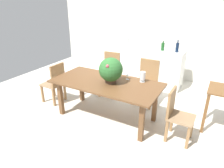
{
  "coord_description": "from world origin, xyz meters",
  "views": [
    {
      "loc": [
        1.78,
        -3.18,
        2.23
      ],
      "look_at": [
        0.03,
        -0.05,
        0.67
      ],
      "focal_mm": 32.12,
      "sensor_mm": 36.0,
      "label": 1
    }
  ],
  "objects_px": {
    "chair_head_end": "(55,82)",
    "chair_far_right": "(147,80)",
    "chair_far_left": "(111,72)",
    "dining_table": "(106,87)",
    "wine_bottle_dark": "(128,43)",
    "wine_bottle_green": "(177,47)",
    "wine_glass": "(128,74)",
    "wine_bottle_clear": "(163,47)",
    "chair_foot_end": "(176,113)",
    "crystal_vase_left": "(143,76)",
    "kitchen_counter": "(150,67)",
    "flower_centerpiece": "(111,70)",
    "crystal_vase_center_near": "(104,69)"
  },
  "relations": [
    {
      "from": "chair_far_right",
      "to": "crystal_vase_left",
      "type": "distance_m",
      "value": 0.74
    },
    {
      "from": "crystal_vase_left",
      "to": "chair_far_right",
      "type": "bearing_deg",
      "value": 100.81
    },
    {
      "from": "dining_table",
      "to": "wine_glass",
      "type": "relative_size",
      "value": 13.7
    },
    {
      "from": "dining_table",
      "to": "crystal_vase_left",
      "type": "bearing_deg",
      "value": 30.08
    },
    {
      "from": "dining_table",
      "to": "kitchen_counter",
      "type": "relative_size",
      "value": 1.22
    },
    {
      "from": "dining_table",
      "to": "chair_head_end",
      "type": "bearing_deg",
      "value": -179.9
    },
    {
      "from": "chair_far_left",
      "to": "wine_glass",
      "type": "xyz_separation_m",
      "value": [
        0.76,
        -0.68,
        0.31
      ]
    },
    {
      "from": "crystal_vase_center_near",
      "to": "chair_foot_end",
      "type": "bearing_deg",
      "value": -11.59
    },
    {
      "from": "chair_far_left",
      "to": "chair_far_right",
      "type": "relative_size",
      "value": 1.04
    },
    {
      "from": "chair_far_left",
      "to": "wine_bottle_green",
      "type": "xyz_separation_m",
      "value": [
        1.28,
        1.03,
        0.55
      ]
    },
    {
      "from": "chair_far_right",
      "to": "flower_centerpiece",
      "type": "bearing_deg",
      "value": -109.0
    },
    {
      "from": "crystal_vase_left",
      "to": "kitchen_counter",
      "type": "relative_size",
      "value": 0.12
    },
    {
      "from": "wine_bottle_dark",
      "to": "kitchen_counter",
      "type": "bearing_deg",
      "value": 2.56
    },
    {
      "from": "wine_glass",
      "to": "wine_bottle_dark",
      "type": "height_order",
      "value": "wine_bottle_dark"
    },
    {
      "from": "chair_far_left",
      "to": "wine_glass",
      "type": "distance_m",
      "value": 1.07
    },
    {
      "from": "wine_bottle_clear",
      "to": "wine_bottle_dark",
      "type": "bearing_deg",
      "value": 178.84
    },
    {
      "from": "crystal_vase_left",
      "to": "wine_glass",
      "type": "xyz_separation_m",
      "value": [
        -0.29,
        -0.03,
        -0.01
      ]
    },
    {
      "from": "dining_table",
      "to": "chair_head_end",
      "type": "relative_size",
      "value": 2.22
    },
    {
      "from": "crystal_vase_left",
      "to": "wine_bottle_clear",
      "type": "bearing_deg",
      "value": 94.46
    },
    {
      "from": "chair_head_end",
      "to": "crystal_vase_center_near",
      "type": "xyz_separation_m",
      "value": [
        1.06,
        0.33,
        0.38
      ]
    },
    {
      "from": "kitchen_counter",
      "to": "wine_bottle_green",
      "type": "relative_size",
      "value": 5.56
    },
    {
      "from": "chair_far_right",
      "to": "crystal_vase_center_near",
      "type": "bearing_deg",
      "value": -135.39
    },
    {
      "from": "chair_far_left",
      "to": "wine_bottle_clear",
      "type": "bearing_deg",
      "value": 42.66
    },
    {
      "from": "chair_head_end",
      "to": "kitchen_counter",
      "type": "bearing_deg",
      "value": 145.86
    },
    {
      "from": "chair_head_end",
      "to": "chair_foot_end",
      "type": "height_order",
      "value": "chair_head_end"
    },
    {
      "from": "chair_head_end",
      "to": "chair_foot_end",
      "type": "bearing_deg",
      "value": 91.4
    },
    {
      "from": "chair_foot_end",
      "to": "wine_bottle_dark",
      "type": "height_order",
      "value": "wine_bottle_dark"
    },
    {
      "from": "chair_foot_end",
      "to": "wine_bottle_dark",
      "type": "xyz_separation_m",
      "value": [
        -1.85,
        2.04,
        0.59
      ]
    },
    {
      "from": "wine_bottle_clear",
      "to": "chair_far_right",
      "type": "bearing_deg",
      "value": -89.57
    },
    {
      "from": "chair_foot_end",
      "to": "chair_far_right",
      "type": "bearing_deg",
      "value": 42.12
    },
    {
      "from": "chair_far_left",
      "to": "wine_bottle_green",
      "type": "distance_m",
      "value": 1.73
    },
    {
      "from": "chair_far_right",
      "to": "crystal_vase_left",
      "type": "xyz_separation_m",
      "value": [
        0.12,
        -0.65,
        0.33
      ]
    },
    {
      "from": "chair_far_left",
      "to": "chair_foot_end",
      "type": "bearing_deg",
      "value": -34.35
    },
    {
      "from": "chair_far_right",
      "to": "wine_glass",
      "type": "distance_m",
      "value": 0.77
    },
    {
      "from": "chair_far_right",
      "to": "chair_far_left",
      "type": "bearing_deg",
      "value": -178.44
    },
    {
      "from": "flower_centerpiece",
      "to": "wine_bottle_green",
      "type": "bearing_deg",
      "value": 70.24
    },
    {
      "from": "dining_table",
      "to": "wine_bottle_dark",
      "type": "bearing_deg",
      "value": 104.37
    },
    {
      "from": "kitchen_counter",
      "to": "wine_bottle_clear",
      "type": "distance_m",
      "value": 0.66
    },
    {
      "from": "chair_foot_end",
      "to": "crystal_vase_left",
      "type": "xyz_separation_m",
      "value": [
        -0.74,
        0.34,
        0.39
      ]
    },
    {
      "from": "crystal_vase_center_near",
      "to": "wine_glass",
      "type": "height_order",
      "value": "crystal_vase_center_near"
    },
    {
      "from": "chair_far_left",
      "to": "wine_bottle_green",
      "type": "bearing_deg",
      "value": 33.23
    },
    {
      "from": "dining_table",
      "to": "wine_bottle_clear",
      "type": "xyz_separation_m",
      "value": [
        0.46,
        2.03,
        0.41
      ]
    },
    {
      "from": "crystal_vase_left",
      "to": "wine_bottle_dark",
      "type": "height_order",
      "value": "wine_bottle_dark"
    },
    {
      "from": "flower_centerpiece",
      "to": "kitchen_counter",
      "type": "height_order",
      "value": "flower_centerpiece"
    },
    {
      "from": "chair_head_end",
      "to": "chair_foot_end",
      "type": "xyz_separation_m",
      "value": [
        2.64,
        0.0,
        -0.01
      ]
    },
    {
      "from": "dining_table",
      "to": "kitchen_counter",
      "type": "height_order",
      "value": "kitchen_counter"
    },
    {
      "from": "chair_far_left",
      "to": "wine_bottle_dark",
      "type": "height_order",
      "value": "wine_bottle_dark"
    },
    {
      "from": "crystal_vase_left",
      "to": "wine_glass",
      "type": "bearing_deg",
      "value": -175.04
    },
    {
      "from": "crystal_vase_left",
      "to": "wine_bottle_clear",
      "type": "height_order",
      "value": "wine_bottle_clear"
    },
    {
      "from": "chair_head_end",
      "to": "chair_far_right",
      "type": "distance_m",
      "value": 2.04
    }
  ]
}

